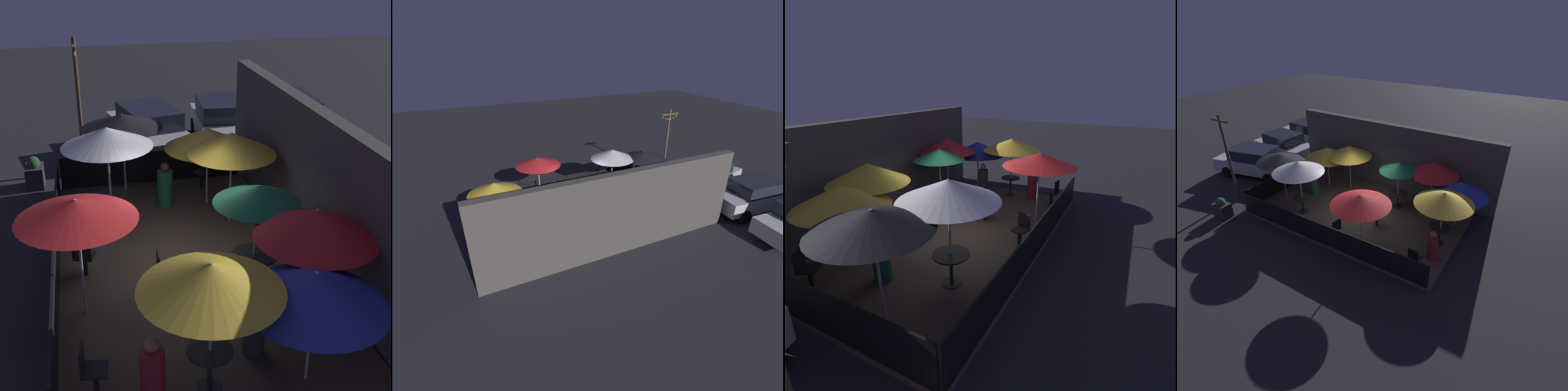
# 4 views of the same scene
# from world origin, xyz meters

# --- Properties ---
(ground_plane) EXTENTS (60.00, 60.00, 0.00)m
(ground_plane) POSITION_xyz_m (0.00, 0.00, 0.00)
(ground_plane) COLOR #26262B
(patio_deck) EXTENTS (9.09, 5.46, 0.12)m
(patio_deck) POSITION_xyz_m (0.00, 0.00, 0.06)
(patio_deck) COLOR brown
(patio_deck) RESTS_ON ground_plane
(building_wall) EXTENTS (10.69, 0.36, 3.41)m
(building_wall) POSITION_xyz_m (0.00, 2.96, 1.71)
(building_wall) COLOR #4C4742
(building_wall) RESTS_ON ground_plane
(fence_front) EXTENTS (8.89, 0.05, 0.95)m
(fence_front) POSITION_xyz_m (0.00, -2.68, 0.59)
(fence_front) COLOR black
(fence_front) RESTS_ON patio_deck
(fence_side_left) EXTENTS (0.05, 5.26, 0.95)m
(fence_side_left) POSITION_xyz_m (-4.50, 0.00, 0.59)
(fence_side_left) COLOR black
(fence_side_left) RESTS_ON patio_deck
(patio_umbrella_0) EXTENTS (1.74, 1.74, 2.22)m
(patio_umbrella_0) POSITION_xyz_m (1.28, 1.27, 2.16)
(patio_umbrella_0) COLOR #B2B2B7
(patio_umbrella_0) RESTS_ON patio_deck
(patio_umbrella_1) EXTENTS (2.21, 2.21, 2.49)m
(patio_umbrella_1) POSITION_xyz_m (-2.17, -1.36, 2.37)
(patio_umbrella_1) COLOR #B2B2B7
(patio_umbrella_1) RESTS_ON patio_deck
(patio_umbrella_2) EXTENTS (2.21, 2.21, 2.30)m
(patio_umbrella_2) POSITION_xyz_m (3.91, -0.30, 2.19)
(patio_umbrella_2) COLOR #B2B2B7
(patio_umbrella_2) RESTS_ON patio_deck
(patio_umbrella_3) EXTENTS (2.19, 2.19, 2.32)m
(patio_umbrella_3) POSITION_xyz_m (2.66, 1.87, 2.17)
(patio_umbrella_3) COLOR #B2B2B7
(patio_umbrella_3) RESTS_ON patio_deck
(patio_umbrella_4) EXTENTS (2.26, 2.26, 2.12)m
(patio_umbrella_4) POSITION_xyz_m (-2.73, 1.24, 1.97)
(patio_umbrella_4) COLOR #B2B2B7
(patio_umbrella_4) RESTS_ON patio_deck
(patio_umbrella_5) EXTENTS (2.18, 2.18, 2.34)m
(patio_umbrella_5) POSITION_xyz_m (-1.58, 1.57, 2.19)
(patio_umbrella_5) COLOR #B2B2B7
(patio_umbrella_5) RESTS_ON patio_deck
(patio_umbrella_6) EXTENTS (2.20, 2.20, 2.38)m
(patio_umbrella_6) POSITION_xyz_m (1.52, -2.15, 2.31)
(patio_umbrella_6) COLOR #B2B2B7
(patio_umbrella_6) RESTS_ON patio_deck
(patio_umbrella_7) EXTENTS (2.21, 2.21, 2.32)m
(patio_umbrella_7) POSITION_xyz_m (-3.76, -0.85, 2.25)
(patio_umbrella_7) COLOR #B2B2B7
(patio_umbrella_7) RESTS_ON patio_deck
(patio_umbrella_8) EXTENTS (2.27, 2.27, 2.02)m
(patio_umbrella_8) POSITION_xyz_m (4.06, 1.27, 1.87)
(patio_umbrella_8) COLOR #B2B2B7
(patio_umbrella_8) RESTS_ON patio_deck
(dining_table_0) EXTENTS (0.93, 0.93, 0.70)m
(dining_table_0) POSITION_xyz_m (1.28, 1.27, 0.68)
(dining_table_0) COLOR black
(dining_table_0) RESTS_ON patio_deck
(dining_table_1) EXTENTS (0.83, 0.83, 0.77)m
(dining_table_1) POSITION_xyz_m (-2.17, -1.36, 0.72)
(dining_table_1) COLOR black
(dining_table_1) RESTS_ON patio_deck
(dining_table_2) EXTENTS (0.73, 0.73, 0.74)m
(dining_table_2) POSITION_xyz_m (3.91, -0.30, 0.69)
(dining_table_2) COLOR black
(dining_table_2) RESTS_ON patio_deck
(patio_chair_0) EXTENTS (0.41, 0.41, 0.94)m
(patio_chair_0) POSITION_xyz_m (1.21, -0.57, 0.64)
(patio_chair_0) COLOR black
(patio_chair_0) RESTS_ON patio_deck
(patio_chair_1) EXTENTS (0.55, 0.55, 0.93)m
(patio_chair_1) POSITION_xyz_m (-3.77, 1.39, 0.63)
(patio_chair_1) COLOR black
(patio_chair_1) RESTS_ON patio_deck
(patio_chair_2) EXTENTS (0.45, 0.45, 0.95)m
(patio_chair_2) POSITION_xyz_m (3.68, -2.12, 0.64)
(patio_chair_2) COLOR black
(patio_chair_2) RESTS_ON patio_deck
(patio_chair_3) EXTENTS (0.50, 0.50, 0.92)m
(patio_chair_3) POSITION_xyz_m (0.26, -2.12, 0.62)
(patio_chair_3) COLOR black
(patio_chair_3) RESTS_ON patio_deck
(patron_0) EXTENTS (0.56, 0.56, 1.23)m
(patron_0) POSITION_xyz_m (-2.79, 0.12, 0.66)
(patron_0) COLOR #236642
(patron_0) RESTS_ON patio_deck
(patron_1) EXTENTS (0.53, 0.53, 1.33)m
(patron_1) POSITION_xyz_m (3.29, 0.62, 0.72)
(patron_1) COLOR #333338
(patron_1) RESTS_ON patio_deck
(patron_2) EXTENTS (0.55, 0.55, 1.17)m
(patron_2) POSITION_xyz_m (3.96, -1.21, 0.64)
(patron_2) COLOR maroon
(patron_2) RESTS_ON patio_deck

